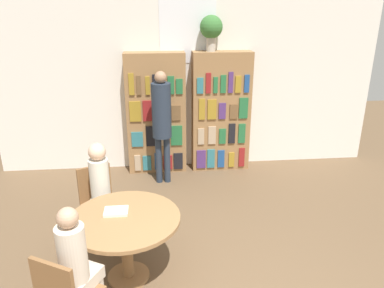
{
  "coord_description": "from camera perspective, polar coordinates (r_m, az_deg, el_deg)",
  "views": [
    {
      "loc": [
        -0.54,
        -2.24,
        2.72
      ],
      "look_at": [
        -0.1,
        2.15,
        1.05
      ],
      "focal_mm": 35.0,
      "sensor_mm": 36.0,
      "label": 1
    }
  ],
  "objects": [
    {
      "name": "wall_back",
      "position": [
        6.33,
        -0.67,
        9.65
      ],
      "size": [
        6.4,
        0.07,
        3.0
      ],
      "color": "silver",
      "rests_on": "ground_plane"
    },
    {
      "name": "bookshelf_left",
      "position": [
        6.24,
        -5.47,
        4.57
      ],
      "size": [
        0.97,
        0.34,
        2.0
      ],
      "color": "olive",
      "rests_on": "ground_plane"
    },
    {
      "name": "bookshelf_right",
      "position": [
        6.33,
        4.42,
        4.85
      ],
      "size": [
        0.97,
        0.34,
        2.0
      ],
      "color": "olive",
      "rests_on": "ground_plane"
    },
    {
      "name": "flower_vase",
      "position": [
        6.08,
        2.95,
        17.16
      ],
      "size": [
        0.36,
        0.36,
        0.55
      ],
      "color": "#B7AD9E",
      "rests_on": "bookshelf_right"
    },
    {
      "name": "reading_table",
      "position": [
        3.91,
        -10.13,
        -12.59
      ],
      "size": [
        1.12,
        1.12,
        0.73
      ],
      "color": "olive",
      "rests_on": "ground_plane"
    },
    {
      "name": "chair_left_side",
      "position": [
        4.69,
        -14.07,
        -8.16
      ],
      "size": [
        0.53,
        0.53,
        0.9
      ],
      "rotation": [
        0.0,
        0.0,
        -2.7
      ],
      "color": "brown",
      "rests_on": "ground_plane"
    },
    {
      "name": "seated_reader_left",
      "position": [
        4.44,
        -13.58,
        -6.81
      ],
      "size": [
        0.34,
        0.38,
        1.27
      ],
      "rotation": [
        0.0,
        0.0,
        -2.7
      ],
      "color": "beige",
      "rests_on": "ground_plane"
    },
    {
      "name": "seated_reader_right",
      "position": [
        3.4,
        -16.99,
        -16.97
      ],
      "size": [
        0.36,
        0.39,
        1.24
      ],
      "rotation": [
        0.0,
        0.0,
        -0.5
      ],
      "color": "beige",
      "rests_on": "ground_plane"
    },
    {
      "name": "librarian_standing",
      "position": [
        5.73,
        -4.63,
        4.17
      ],
      "size": [
        0.29,
        0.56,
        1.79
      ],
      "color": "#232D3D",
      "rests_on": "ground_plane"
    },
    {
      "name": "open_book_on_table",
      "position": [
        3.92,
        -11.49,
        -10.02
      ],
      "size": [
        0.24,
        0.18,
        0.03
      ],
      "color": "silver",
      "rests_on": "reading_table"
    }
  ]
}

